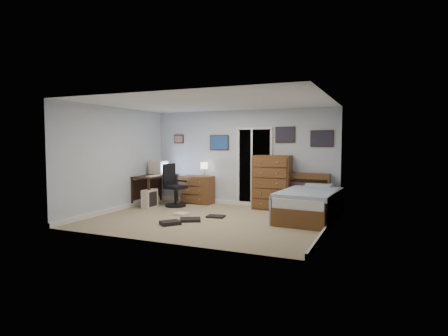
# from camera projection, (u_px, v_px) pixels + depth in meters

# --- Properties ---
(floor) EXTENTS (5.00, 4.00, 0.02)m
(floor) POSITION_uv_depth(u_px,v_px,m) (209.00, 220.00, 8.08)
(floor) COLOR tan
(floor) RESTS_ON ground
(computer_desk) EXTENTS (0.67, 1.38, 0.78)m
(computer_desk) POSITION_uv_depth(u_px,v_px,m) (152.00, 182.00, 10.07)
(computer_desk) COLOR #311C10
(computer_desk) RESTS_ON floor
(crt_monitor) EXTENTS (0.42, 0.39, 0.38)m
(crt_monitor) POSITION_uv_depth(u_px,v_px,m) (159.00, 168.00, 10.13)
(crt_monitor) COLOR beige
(crt_monitor) RESTS_ON computer_desk
(keyboard) EXTENTS (0.17, 0.42, 0.03)m
(keyboard) POSITION_uv_depth(u_px,v_px,m) (153.00, 176.00, 9.62)
(keyboard) COLOR beige
(keyboard) RESTS_ON computer_desk
(pc_tower) EXTENTS (0.23, 0.44, 0.47)m
(pc_tower) POSITION_uv_depth(u_px,v_px,m) (150.00, 199.00, 9.47)
(pc_tower) COLOR beige
(pc_tower) RESTS_ON floor
(office_chair) EXTENTS (0.65, 0.65, 1.10)m
(office_chair) POSITION_uv_depth(u_px,v_px,m) (174.00, 190.00, 9.70)
(office_chair) COLOR black
(office_chair) RESTS_ON floor
(media_stack) EXTENTS (0.17, 0.17, 0.84)m
(media_stack) POSITION_uv_depth(u_px,v_px,m) (171.00, 184.00, 11.00)
(media_stack) COLOR maroon
(media_stack) RESTS_ON floor
(low_dresser) EXTENTS (0.87, 0.48, 0.75)m
(low_dresser) POSITION_uv_depth(u_px,v_px,m) (198.00, 190.00, 10.16)
(low_dresser) COLOR brown
(low_dresser) RESTS_ON floor
(table_lamp) EXTENTS (0.20, 0.20, 0.37)m
(table_lamp) POSITION_uv_depth(u_px,v_px,m) (204.00, 166.00, 10.03)
(table_lamp) COLOR gold
(table_lamp) RESTS_ON low_dresser
(doorway) EXTENTS (0.96, 1.12, 2.05)m
(doorway) POSITION_uv_depth(u_px,v_px,m) (258.00, 167.00, 9.95)
(doorway) COLOR black
(doorway) RESTS_ON floor
(tall_dresser) EXTENTS (0.93, 0.56, 1.34)m
(tall_dresser) POSITION_uv_depth(u_px,v_px,m) (272.00, 182.00, 9.28)
(tall_dresser) COLOR brown
(tall_dresser) RESTS_ON floor
(headboard_bookcase) EXTENTS (1.02, 0.27, 0.92)m
(headboard_bookcase) POSITION_uv_depth(u_px,v_px,m) (308.00, 191.00, 9.05)
(headboard_bookcase) COLOR brown
(headboard_bookcase) RESTS_ON floor
(bed) EXTENTS (1.26, 2.18, 0.69)m
(bed) POSITION_uv_depth(u_px,v_px,m) (310.00, 204.00, 8.10)
(bed) COLOR brown
(bed) RESTS_ON floor
(wall_posters) EXTENTS (4.38, 0.04, 0.60)m
(wall_posters) POSITION_uv_depth(u_px,v_px,m) (263.00, 139.00, 9.54)
(wall_posters) COLOR #331E11
(wall_posters) RESTS_ON floor
(floor_clutter) EXTENTS (1.24, 1.45, 0.08)m
(floor_clutter) POSITION_uv_depth(u_px,v_px,m) (187.00, 219.00, 7.97)
(floor_clutter) COLOR black
(floor_clutter) RESTS_ON floor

